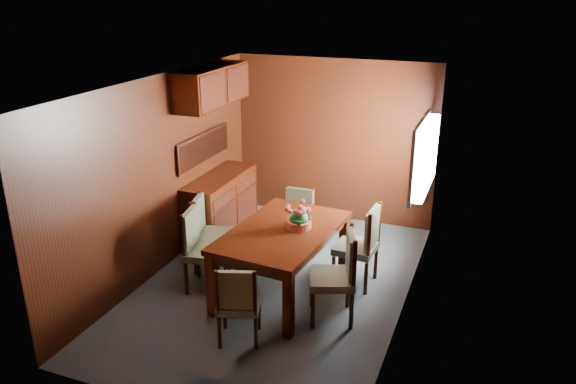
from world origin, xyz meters
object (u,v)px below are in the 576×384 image
at_px(dining_table, 282,238).
at_px(chair_right_near, 339,271).
at_px(chair_left_near, 201,244).
at_px(flower_centerpiece, 299,216).
at_px(sideboard, 221,206).
at_px(chair_head, 238,300).

xyz_separation_m(dining_table, chair_right_near, (0.76, -0.30, -0.12)).
xyz_separation_m(chair_left_near, flower_centerpiece, (1.08, 0.36, 0.38)).
bearing_deg(sideboard, flower_centerpiece, -33.05).
bearing_deg(chair_left_near, chair_right_near, 78.22).
xyz_separation_m(sideboard, chair_left_near, (0.45, -1.36, 0.10)).
xyz_separation_m(chair_head, flower_centerpiece, (0.19, 1.20, 0.45)).
distance_m(chair_right_near, flower_centerpiece, 0.82).
relative_size(chair_left_near, chair_right_near, 0.98).
bearing_deg(chair_right_near, chair_left_near, 67.97).
distance_m(dining_table, chair_left_near, 0.96).
bearing_deg(flower_centerpiece, sideboard, 146.95).
height_order(sideboard, flower_centerpiece, flower_centerpiece).
bearing_deg(chair_right_near, dining_table, 48.43).
bearing_deg(chair_left_near, sideboard, -171.62).
relative_size(dining_table, flower_centerpiece, 5.85).
height_order(sideboard, chair_right_near, chair_right_near).
distance_m(sideboard, chair_head, 2.57).
height_order(chair_right_near, flower_centerpiece, flower_centerpiece).
bearing_deg(chair_head, chair_left_near, 117.91).
relative_size(dining_table, chair_head, 2.04).
bearing_deg(chair_left_near, flower_centerpiece, 98.61).
distance_m(dining_table, chair_head, 1.10).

